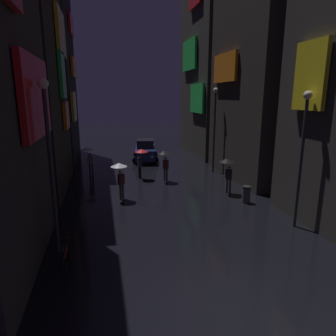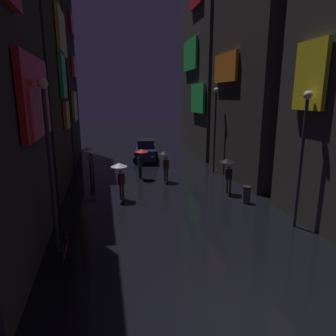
{
  "view_description": "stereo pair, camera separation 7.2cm",
  "coord_description": "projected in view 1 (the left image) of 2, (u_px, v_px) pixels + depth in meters",
  "views": [
    {
      "loc": [
        -3.21,
        -6.23,
        5.68
      ],
      "look_at": [
        0.0,
        8.22,
        2.11
      ],
      "focal_mm": 32.0,
      "sensor_mm": 36.0,
      "label": 1
    },
    {
      "loc": [
        -3.14,
        -6.24,
        5.68
      ],
      "look_at": [
        0.0,
        8.22,
        2.11
      ],
      "focal_mm": 32.0,
      "sensor_mm": 36.0,
      "label": 2
    }
  ],
  "objects": [
    {
      "name": "pedestrian_foreground_left_red",
      "position": [
        141.0,
        155.0,
        20.7
      ],
      "size": [
        0.9,
        0.9,
        2.12
      ],
      "color": "black",
      "rests_on": "ground"
    },
    {
      "name": "streetlamp_right_far",
      "position": [
        215.0,
        121.0,
        22.12
      ],
      "size": [
        0.36,
        0.36,
        6.26
      ],
      "color": "#2D2D33",
      "rests_on": "ground"
    },
    {
      "name": "bicycle_parked_at_storefront",
      "position": [
        67.0,
        254.0,
        10.26
      ],
      "size": [
        0.12,
        1.82,
        0.96
      ],
      "color": "black",
      "rests_on": "ground"
    },
    {
      "name": "building_right_far",
      "position": [
        212.0,
        56.0,
        28.59
      ],
      "size": [
        4.25,
        8.89,
        18.72
      ],
      "color": "#33302D",
      "rests_on": "ground"
    },
    {
      "name": "streetlamp_right_near",
      "position": [
        303.0,
        146.0,
        12.54
      ],
      "size": [
        0.36,
        0.36,
        5.89
      ],
      "color": "#2D2D33",
      "rests_on": "ground"
    },
    {
      "name": "building_left_mid",
      "position": [
        23.0,
        82.0,
        17.23
      ],
      "size": [
        4.25,
        8.12,
        12.91
      ],
      "color": "#2D2826",
      "rests_on": "ground"
    },
    {
      "name": "pedestrian_near_crossing_black",
      "position": [
        164.0,
        157.0,
        20.07
      ],
      "size": [
        0.9,
        0.9,
        2.12
      ],
      "color": "#38332D",
      "rests_on": "ground"
    },
    {
      "name": "pedestrian_foreground_right_black",
      "position": [
        227.0,
        166.0,
        17.57
      ],
      "size": [
        0.9,
        0.9,
        2.12
      ],
      "color": "#38332D",
      "rests_on": "ground"
    },
    {
      "name": "building_left_far",
      "position": [
        48.0,
        73.0,
        25.65
      ],
      "size": [
        4.25,
        8.44,
        15.18
      ],
      "color": "black",
      "rests_on": "ground"
    },
    {
      "name": "streetlamp_left_near",
      "position": [
        49.0,
        151.0,
        10.29
      ],
      "size": [
        0.36,
        0.36,
        6.26
      ],
      "color": "#2D2D33",
      "rests_on": "ground"
    },
    {
      "name": "trash_bin",
      "position": [
        246.0,
        194.0,
        16.26
      ],
      "size": [
        0.46,
        0.46,
        0.93
      ],
      "color": "#3F3F47",
      "rests_on": "ground"
    },
    {
      "name": "pedestrian_midstreet_left_clear",
      "position": [
        88.0,
        153.0,
        21.48
      ],
      "size": [
        0.9,
        0.9,
        2.12
      ],
      "color": "#2D2D38",
      "rests_on": "ground"
    },
    {
      "name": "pedestrian_far_right_clear",
      "position": [
        120.0,
        171.0,
        16.46
      ],
      "size": [
        0.9,
        0.9,
        2.12
      ],
      "color": "#38332D",
      "rests_on": "ground"
    },
    {
      "name": "car_distant",
      "position": [
        145.0,
        151.0,
        26.7
      ],
      "size": [
        2.65,
        4.32,
        1.92
      ],
      "color": "navy",
      "rests_on": "ground"
    },
    {
      "name": "ground_plane",
      "position": [
        235.0,
        316.0,
        7.92
      ],
      "size": [
        120.0,
        120.0,
        0.0
      ],
      "primitive_type": "plane",
      "color": "black"
    }
  ]
}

